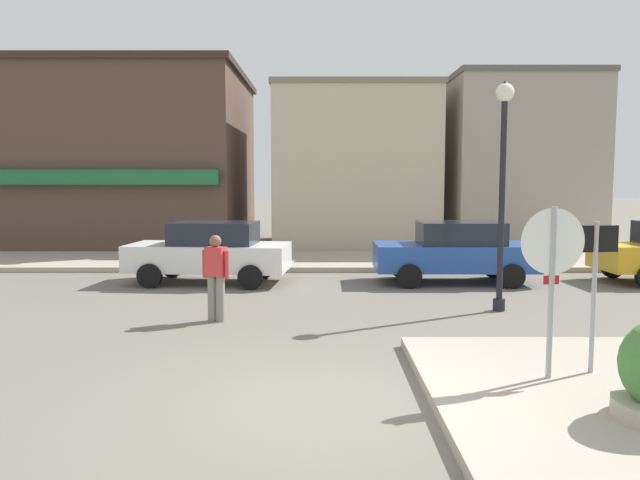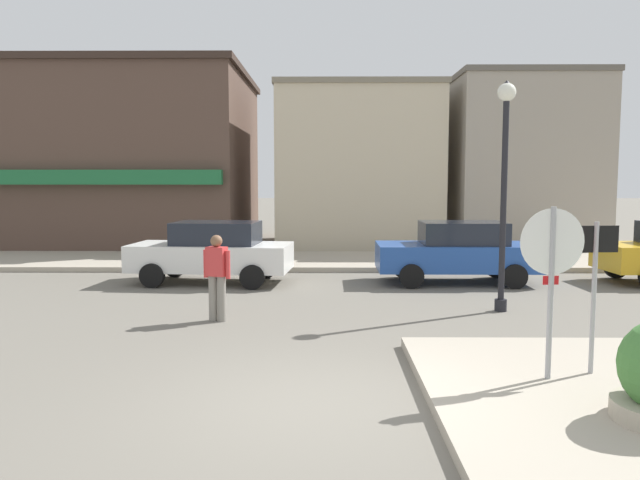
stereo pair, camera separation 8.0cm
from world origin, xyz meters
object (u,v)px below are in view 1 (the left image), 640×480
object	(u,v)px
lamp_post	(504,162)
parked_car_second	(457,251)
parked_car_nearest	(211,251)
pedestrian_crossing_near	(217,275)
stop_sign	(553,270)
one_way_sign	(595,282)

from	to	relation	value
lamp_post	parked_car_second	world-z (taller)	lamp_post
parked_car_nearest	lamp_post	bearing A→B (deg)	-27.73
parked_car_nearest	pedestrian_crossing_near	xyz separation A→B (m)	(0.86, -4.27, 0.06)
stop_sign	pedestrian_crossing_near	size ratio (longest dim) A/B	1.43
one_way_sign	pedestrian_crossing_near	bearing A→B (deg)	146.77
lamp_post	parked_car_second	distance (m)	4.03
parked_car_second	one_way_sign	bearing A→B (deg)	-89.65
one_way_sign	parked_car_second	distance (m)	7.90
stop_sign	lamp_post	size ratio (longest dim) A/B	0.51
lamp_post	parked_car_nearest	distance (m)	7.52
lamp_post	parked_car_nearest	bearing A→B (deg)	152.27
parked_car_nearest	pedestrian_crossing_near	distance (m)	4.36
lamp_post	one_way_sign	bearing A→B (deg)	-91.28
parked_car_nearest	parked_car_second	xyz separation A→B (m)	(6.23, 0.06, 0.00)
parked_car_second	pedestrian_crossing_near	distance (m)	6.90
stop_sign	parked_car_nearest	distance (m)	9.85
stop_sign	parked_car_nearest	bearing A→B (deg)	125.06
stop_sign	pedestrian_crossing_near	distance (m)	6.13
stop_sign	one_way_sign	world-z (taller)	stop_sign
parked_car_second	parked_car_nearest	bearing A→B (deg)	-179.49
one_way_sign	parked_car_nearest	bearing A→B (deg)	128.72
stop_sign	parked_car_second	size ratio (longest dim) A/B	0.57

